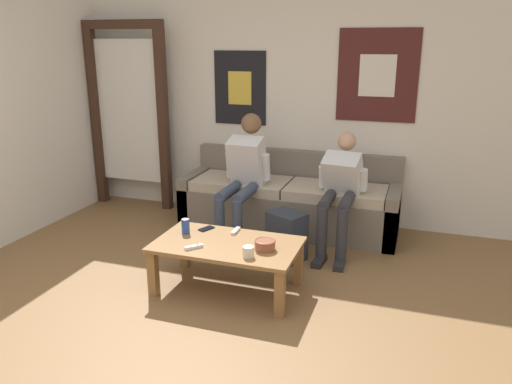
% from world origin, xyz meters
% --- Properties ---
extents(ground_plane, '(18.00, 18.00, 0.00)m').
position_xyz_m(ground_plane, '(0.00, 0.00, 0.00)').
color(ground_plane, brown).
extents(wall_back, '(10.00, 0.07, 2.55)m').
position_xyz_m(wall_back, '(0.00, 2.77, 1.28)').
color(wall_back, silver).
rests_on(wall_back, ground_plane).
extents(door_frame, '(1.00, 0.10, 2.15)m').
position_xyz_m(door_frame, '(-1.77, 2.56, 1.20)').
color(door_frame, '#382319').
rests_on(door_frame, ground_plane).
extents(couch, '(2.26, 0.75, 0.78)m').
position_xyz_m(couch, '(0.23, 2.40, 0.28)').
color(couch, '#70665B').
rests_on(couch, ground_plane).
extents(coffee_table, '(1.14, 0.66, 0.40)m').
position_xyz_m(coffee_table, '(0.12, 0.89, 0.34)').
color(coffee_table, olive).
rests_on(coffee_table, ground_plane).
extents(person_seated_adult, '(0.47, 0.96, 1.23)m').
position_xyz_m(person_seated_adult, '(-0.15, 2.01, 0.67)').
color(person_seated_adult, '#384256').
rests_on(person_seated_adult, ground_plane).
extents(person_seated_teen, '(0.47, 0.92, 1.08)m').
position_xyz_m(person_seated_teen, '(0.81, 2.02, 0.60)').
color(person_seated_teen, '#2D2D33').
rests_on(person_seated_teen, ground_plane).
extents(backpack, '(0.39, 0.37, 0.45)m').
position_xyz_m(backpack, '(0.41, 1.60, 0.21)').
color(backpack, '#282D38').
rests_on(backpack, ground_plane).
extents(ceramic_bowl, '(0.16, 0.16, 0.08)m').
position_xyz_m(ceramic_bowl, '(0.44, 0.86, 0.45)').
color(ceramic_bowl, brown).
rests_on(ceramic_bowl, coffee_table).
extents(pillar_candle, '(0.08, 0.08, 0.09)m').
position_xyz_m(pillar_candle, '(0.37, 0.69, 0.44)').
color(pillar_candle, silver).
rests_on(pillar_candle, coffee_table).
extents(drink_can_blue, '(0.07, 0.07, 0.12)m').
position_xyz_m(drink_can_blue, '(-0.28, 0.97, 0.46)').
color(drink_can_blue, '#28479E').
rests_on(drink_can_blue, coffee_table).
extents(game_controller_near_left, '(0.12, 0.13, 0.03)m').
position_xyz_m(game_controller_near_left, '(-0.08, 0.70, 0.41)').
color(game_controller_near_left, white).
rests_on(game_controller_near_left, coffee_table).
extents(game_controller_near_right, '(0.04, 0.14, 0.03)m').
position_xyz_m(game_controller_near_right, '(0.10, 1.12, 0.41)').
color(game_controller_near_right, white).
rests_on(game_controller_near_right, coffee_table).
extents(cell_phone, '(0.12, 0.15, 0.01)m').
position_xyz_m(cell_phone, '(-0.16, 1.11, 0.41)').
color(cell_phone, black).
rests_on(cell_phone, coffee_table).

